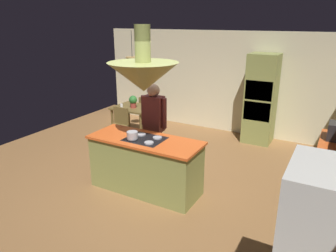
# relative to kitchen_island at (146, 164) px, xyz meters

# --- Properties ---
(ground) EXTENTS (8.16, 8.16, 0.00)m
(ground) POSITION_rel_kitchen_island_xyz_m (0.00, 0.20, -0.47)
(ground) COLOR olive
(wall_back) EXTENTS (6.80, 0.10, 2.55)m
(wall_back) POSITION_rel_kitchen_island_xyz_m (0.00, 3.65, 0.80)
(wall_back) COLOR beige
(wall_back) RESTS_ON ground
(kitchen_island) EXTENTS (1.91, 0.77, 0.96)m
(kitchen_island) POSITION_rel_kitchen_island_xyz_m (0.00, 0.00, 0.00)
(kitchen_island) COLOR #8C934C
(kitchen_island) RESTS_ON ground
(counter_run_right) EXTENTS (0.73, 2.38, 0.94)m
(counter_run_right) POSITION_rel_kitchen_island_xyz_m (2.84, 0.80, 0.01)
(counter_run_right) COLOR #8C934C
(counter_run_right) RESTS_ON ground
(oven_tower) EXTENTS (0.66, 0.62, 2.09)m
(oven_tower) POSITION_rel_kitchen_island_xyz_m (1.10, 3.24, 0.57)
(oven_tower) COLOR #8C934C
(oven_tower) RESTS_ON ground
(dining_table) EXTENTS (0.96, 0.81, 0.76)m
(dining_table) POSITION_rel_kitchen_island_xyz_m (-1.70, 2.10, 0.17)
(dining_table) COLOR brown
(dining_table) RESTS_ON ground
(person_at_island) EXTENTS (0.53, 0.23, 1.72)m
(person_at_island) POSITION_rel_kitchen_island_xyz_m (-0.23, 0.65, 0.52)
(person_at_island) COLOR tan
(person_at_island) RESTS_ON ground
(range_hood) EXTENTS (1.10, 1.10, 1.00)m
(range_hood) POSITION_rel_kitchen_island_xyz_m (0.00, 0.00, 1.52)
(range_hood) COLOR #8C934C
(pendant_light_over_table) EXTENTS (0.32, 0.32, 0.82)m
(pendant_light_over_table) POSITION_rel_kitchen_island_xyz_m (-1.70, 2.10, 1.39)
(pendant_light_over_table) COLOR #E0B266
(chair_facing_island) EXTENTS (0.40, 0.40, 0.87)m
(chair_facing_island) POSITION_rel_kitchen_island_xyz_m (-1.70, 1.48, 0.03)
(chair_facing_island) COLOR brown
(chair_facing_island) RESTS_ON ground
(chair_by_back_wall) EXTENTS (0.40, 0.40, 0.87)m
(chair_by_back_wall) POSITION_rel_kitchen_island_xyz_m (-1.70, 2.72, 0.03)
(chair_by_back_wall) COLOR brown
(chair_by_back_wall) RESTS_ON ground
(potted_plant_on_table) EXTENTS (0.20, 0.20, 0.30)m
(potted_plant_on_table) POSITION_rel_kitchen_island_xyz_m (-1.66, 2.02, 0.46)
(potted_plant_on_table) COLOR #99382D
(potted_plant_on_table) RESTS_ON dining_table
(cup_on_table) EXTENTS (0.07, 0.07, 0.09)m
(cup_on_table) POSITION_rel_kitchen_island_xyz_m (-1.92, 1.90, 0.33)
(cup_on_table) COLOR white
(cup_on_table) RESTS_ON dining_table
(cooking_pot_on_cooktop) EXTENTS (0.18, 0.18, 0.12)m
(cooking_pot_on_cooktop) POSITION_rel_kitchen_island_xyz_m (-0.16, -0.13, 0.54)
(cooking_pot_on_cooktop) COLOR #B2B2B7
(cooking_pot_on_cooktop) RESTS_ON kitchen_island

